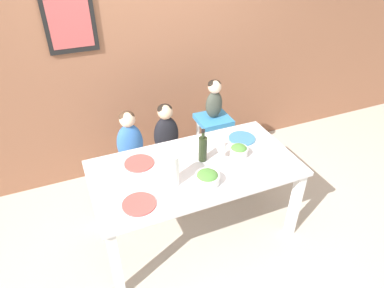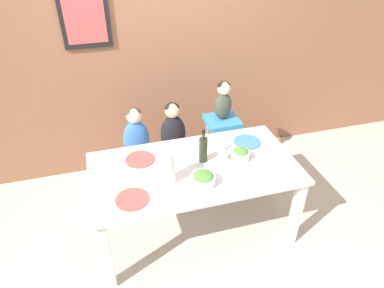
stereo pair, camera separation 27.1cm
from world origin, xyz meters
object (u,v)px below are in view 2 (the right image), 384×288
paper_towel_roll (168,168)px  dinner_plate_back_right (247,142)px  wine_glass_near (222,151)px  dinner_plate_back_left (140,159)px  person_child_left (136,134)px  dinner_plate_front_left (132,199)px  salad_bowl_small (240,154)px  person_child_center (173,128)px  salad_bowl_large (203,179)px  wine_bottle (203,149)px  chair_far_center (174,157)px  person_baby_right (223,99)px  chair_right_highchair (221,134)px  chair_far_left (139,163)px

paper_towel_roll → dinner_plate_back_right: 0.87m
wine_glass_near → dinner_plate_back_left: 0.68m
person_child_left → dinner_plate_front_left: person_child_left is taller
dinner_plate_back_left → dinner_plate_back_right: same height
person_child_left → dinner_plate_back_left: 0.43m
salad_bowl_small → dinner_plate_back_right: bearing=53.7°
person_child_center → person_child_left: bearing=180.0°
salad_bowl_small → dinner_plate_back_left: 0.84m
person_child_center → salad_bowl_large: person_child_center is taller
person_child_left → dinner_plate_back_right: bearing=-25.0°
wine_bottle → wine_glass_near: 0.15m
person_child_left → salad_bowl_large: (0.39, -0.86, 0.06)m
chair_far_center → dinner_plate_front_left: 1.09m
wine_glass_near → dinner_plate_back_left: (-0.64, 0.22, -0.11)m
chair_far_center → person_baby_right: size_ratio=1.14×
salad_bowl_small → dinner_plate_front_left: (-0.93, -0.24, -0.04)m
chair_far_center → dinner_plate_back_right: bearing=-37.0°
chair_right_highchair → person_baby_right: person_baby_right is taller
person_child_left → wine_glass_near: person_child_left is taller
person_child_center → dinner_plate_back_left: (-0.38, -0.43, 0.02)m
salad_bowl_small → person_child_center: bearing=123.2°
chair_far_center → dinner_plate_back_right: 0.81m
chair_far_left → person_baby_right: bearing=0.1°
person_child_left → salad_bowl_small: 1.02m
person_child_left → wine_glass_near: bearing=-46.6°
salad_bowl_large → dinner_plate_back_left: (-0.41, 0.43, -0.04)m
chair_right_highchair → paper_towel_roll: bearing=-133.0°
chair_far_center → person_child_left: size_ratio=0.85×
chair_right_highchair → person_child_center: size_ratio=1.40×
person_baby_right → dinner_plate_front_left: (-1.01, -0.89, -0.23)m
chair_far_center → dinner_plate_back_right: dinner_plate_back_right is taller
chair_far_left → person_child_center: person_child_center is taller
wine_glass_near → person_child_center: bearing=111.7°
wine_bottle → paper_towel_roll: wine_bottle is taller
chair_far_left → person_baby_right: 1.04m
wine_bottle → wine_glass_near: (0.14, -0.06, -0.00)m
chair_far_center → person_child_left: bearing=179.9°
wine_bottle → salad_bowl_small: wine_bottle is taller
person_baby_right → wine_bottle: person_baby_right is taller
chair_right_highchair → wine_bottle: bearing=-123.2°
person_child_left → person_child_center: size_ratio=1.00×
wine_glass_near → dinner_plate_back_left: bearing=161.4°
person_baby_right → salad_bowl_large: person_baby_right is taller
paper_towel_roll → dinner_plate_front_left: bearing=-157.5°
dinner_plate_front_left → dinner_plate_back_right: 1.18m
dinner_plate_back_left → dinner_plate_back_right: (0.96, -0.00, 0.00)m
chair_right_highchair → salad_bowl_large: 1.01m
person_child_center → dinner_plate_back_left: size_ratio=2.19×
chair_far_left → chair_right_highchair: 0.88m
chair_far_center → chair_right_highchair: 0.53m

